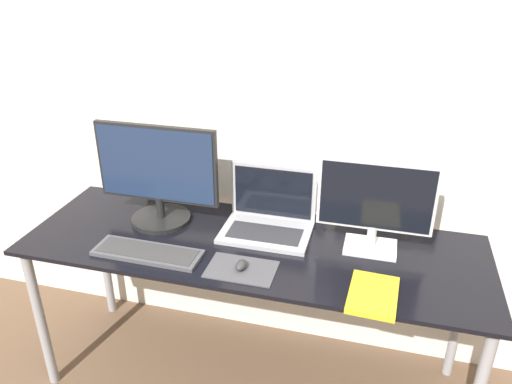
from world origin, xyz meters
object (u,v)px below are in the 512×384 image
at_px(mouse, 241,265).
at_px(book, 373,295).
at_px(monitor_right, 375,204).
at_px(keyboard, 148,253).
at_px(laptop, 269,216).
at_px(monitor_left, 157,176).

xyz_separation_m(mouse, book, (0.49, -0.04, -0.01)).
height_order(monitor_right, mouse, monitor_right).
distance_m(keyboard, book, 0.87).
distance_m(monitor_right, keyboard, 0.90).
bearing_deg(mouse, laptop, 85.16).
bearing_deg(book, monitor_right, 95.21).
relative_size(monitor_right, book, 1.83).
distance_m(monitor_left, keyboard, 0.35).
height_order(monitor_left, monitor_right, monitor_left).
distance_m(monitor_right, laptop, 0.45).
xyz_separation_m(keyboard, book, (0.87, -0.04, 0.00)).
distance_m(monitor_left, monitor_right, 0.91).
bearing_deg(book, mouse, 175.44).
distance_m(mouse, book, 0.49).
distance_m(monitor_right, mouse, 0.56).
bearing_deg(mouse, monitor_left, 148.77).
xyz_separation_m(monitor_left, keyboard, (0.06, -0.27, -0.21)).
bearing_deg(monitor_right, monitor_left, -179.99).
xyz_separation_m(monitor_right, laptop, (-0.43, 0.05, -0.14)).
xyz_separation_m(laptop, book, (0.46, -0.36, -0.05)).
bearing_deg(monitor_right, book, -84.79).
bearing_deg(monitor_left, laptop, 6.05).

